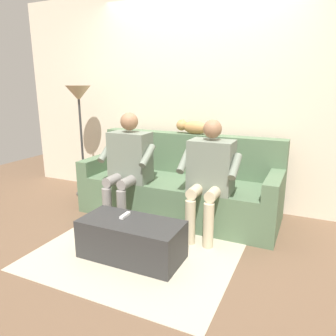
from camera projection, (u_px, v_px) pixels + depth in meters
ground_plane at (151, 240)px, 3.15m from camera, size 8.00×8.00×0.00m
back_wall at (197, 99)px, 3.93m from camera, size 5.26×0.06×2.62m
couch at (181, 188)px, 3.73m from camera, size 2.25×0.83×0.91m
coffee_table at (132, 239)px, 2.78m from camera, size 0.89×0.42×0.35m
person_left_seated at (210, 171)px, 3.11m from camera, size 0.58×0.51×1.16m
person_right_seated at (128, 161)px, 3.48m from camera, size 0.59×0.53×1.19m
cat_on_backrest at (192, 127)px, 3.78m from camera, size 0.55×0.13×0.17m
remote_white at (125, 215)px, 2.83m from camera, size 0.04×0.14×0.02m
floor_rug at (139, 250)px, 2.94m from camera, size 1.75×1.52×0.01m
floor_lamp at (79, 102)px, 4.15m from camera, size 0.32×0.32×1.47m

